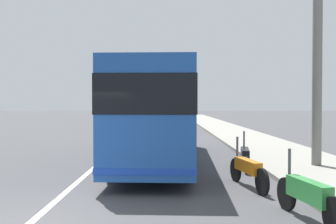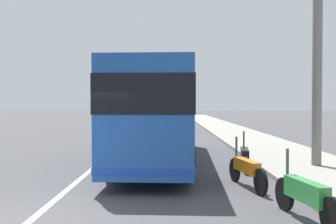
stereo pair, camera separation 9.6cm
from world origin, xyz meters
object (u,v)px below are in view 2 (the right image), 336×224
(motorcycle_mid_row, at_px, (246,170))
(motorcycle_nearest_curb, at_px, (245,156))
(car_ahead_same_lane, at_px, (171,123))
(car_oncoming, at_px, (170,116))
(utility_pole, at_px, (317,76))
(coach_bus, at_px, (160,111))
(motorcycle_angled, at_px, (306,196))
(car_side_street, at_px, (118,118))

(motorcycle_mid_row, distance_m, motorcycle_nearest_curb, 2.85)
(motorcycle_mid_row, relative_size, car_ahead_same_lane, 0.58)
(motorcycle_mid_row, xyz_separation_m, car_oncoming, (36.66, 2.00, 0.24))
(motorcycle_mid_row, distance_m, utility_pole, 4.83)
(coach_bus, xyz_separation_m, motorcycle_angled, (-7.43, -2.88, -1.44))
(motorcycle_angled, bearing_deg, utility_pole, -33.24)
(motorcycle_angled, distance_m, motorcycle_mid_row, 2.93)
(motorcycle_mid_row, bearing_deg, motorcycle_nearest_curb, -21.62)
(motorcycle_angled, xyz_separation_m, car_ahead_same_lane, (23.20, 2.40, 0.19))
(utility_pole, bearing_deg, car_ahead_same_lane, 15.31)
(motorcycle_angled, height_order, car_side_street, car_side_street)
(coach_bus, relative_size, motorcycle_angled, 4.91)
(car_oncoming, bearing_deg, motorcycle_mid_row, 179.62)
(motorcycle_nearest_curb, height_order, car_side_street, car_side_street)
(coach_bus, bearing_deg, utility_pole, -105.56)
(car_side_street, bearing_deg, motorcycle_angled, 16.62)
(motorcycle_mid_row, distance_m, car_oncoming, 36.72)
(car_side_street, bearing_deg, motorcycle_mid_row, 16.94)
(coach_bus, height_order, motorcycle_mid_row, coach_bus)
(coach_bus, distance_m, car_ahead_same_lane, 15.83)
(coach_bus, distance_m, car_side_street, 26.83)
(car_side_street, bearing_deg, coach_bus, 14.35)
(coach_bus, relative_size, car_ahead_same_lane, 2.84)
(car_ahead_same_lane, xyz_separation_m, car_side_street, (10.50, 5.73, 0.02))
(coach_bus, relative_size, motorcycle_mid_row, 4.89)
(car_oncoming, distance_m, car_ahead_same_lane, 16.34)
(car_ahead_same_lane, relative_size, car_side_street, 0.94)
(car_oncoming, bearing_deg, motorcycle_nearest_curb, -179.27)
(motorcycle_nearest_curb, distance_m, car_oncoming, 33.95)
(motorcycle_angled, distance_m, car_ahead_same_lane, 23.33)
(utility_pole, bearing_deg, motorcycle_nearest_curb, 90.38)
(motorcycle_angled, height_order, car_ahead_same_lane, car_ahead_same_lane)
(motorcycle_nearest_curb, bearing_deg, car_side_street, 24.95)
(motorcycle_angled, xyz_separation_m, motorcycle_mid_row, (2.88, 0.51, -0.02))
(motorcycle_angled, relative_size, motorcycle_mid_row, 1.00)
(car_ahead_same_lane, bearing_deg, motorcycle_mid_row, -173.56)
(coach_bus, relative_size, utility_pole, 1.82)
(car_oncoming, bearing_deg, car_side_street, 132.60)
(coach_bus, height_order, utility_pole, utility_pole)
(motorcycle_angled, bearing_deg, car_ahead_same_lane, -4.58)
(motorcycle_angled, xyz_separation_m, motorcycle_nearest_curb, (5.69, 0.00, -0.04))
(car_ahead_same_lane, bearing_deg, coach_bus, 179.38)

